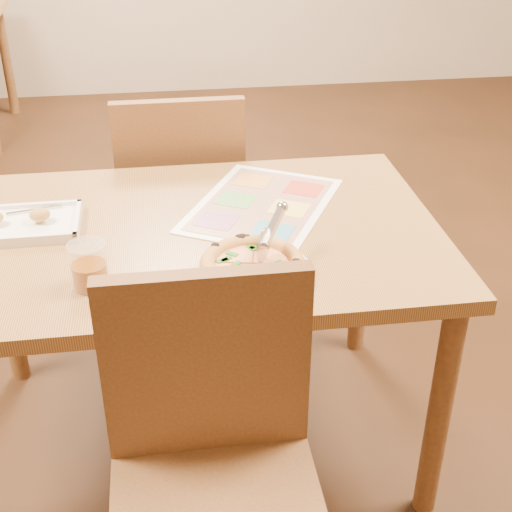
{
  "coord_description": "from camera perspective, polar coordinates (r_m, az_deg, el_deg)",
  "views": [
    {
      "loc": [
        -0.06,
        -1.64,
        1.6
      ],
      "look_at": [
        0.14,
        -0.24,
        0.77
      ],
      "focal_mm": 50.0,
      "sensor_mm": 36.0,
      "label": 1
    }
  ],
  "objects": [
    {
      "name": "dining_table",
      "position": [
        1.9,
        -5.19,
        -0.13
      ],
      "size": [
        1.3,
        0.85,
        0.72
      ],
      "color": "olive",
      "rests_on": "ground"
    },
    {
      "name": "chair_near",
      "position": [
        1.46,
        -3.51,
        -14.47
      ],
      "size": [
        0.42,
        0.42,
        0.47
      ],
      "color": "brown",
      "rests_on": "ground"
    },
    {
      "name": "chair_far",
      "position": [
        2.46,
        -6.01,
        5.56
      ],
      "size": [
        0.42,
        0.42,
        0.47
      ],
      "rotation": [
        0.0,
        0.0,
        3.14
      ],
      "color": "brown",
      "rests_on": "ground"
    },
    {
      "name": "plate",
      "position": [
        1.65,
        -0.0,
        -1.28
      ],
      "size": [
        0.33,
        0.33,
        0.01
      ],
      "primitive_type": "cylinder",
      "rotation": [
        0.0,
        0.0,
        0.29
      ],
      "color": "white",
      "rests_on": "dining_table"
    },
    {
      "name": "pizza",
      "position": [
        1.64,
        -0.29,
        -0.69
      ],
      "size": [
        0.24,
        0.24,
        0.04
      ],
      "rotation": [
        0.0,
        0.0,
        -0.19
      ],
      "color": "#E4984E",
      "rests_on": "plate"
    },
    {
      "name": "pizza_cutter",
      "position": [
        1.65,
        1.14,
        1.89
      ],
      "size": [
        0.09,
        0.15,
        0.09
      ],
      "rotation": [
        0.0,
        0.0,
        1.04
      ],
      "color": "silver",
      "rests_on": "pizza"
    },
    {
      "name": "appetizer_tray",
      "position": [
        1.94,
        -18.17,
        2.38
      ],
      "size": [
        0.29,
        0.2,
        0.06
      ],
      "rotation": [
        0.0,
        0.0,
        0.01
      ],
      "color": "white",
      "rests_on": "dining_table"
    },
    {
      "name": "glass_tumbler",
      "position": [
        1.63,
        -13.2,
        -0.98
      ],
      "size": [
        0.09,
        0.09,
        0.11
      ],
      "rotation": [
        0.0,
        0.0,
        -0.18
      ],
      "color": "#7E4009",
      "rests_on": "dining_table"
    },
    {
      "name": "menu",
      "position": [
        1.97,
        0.47,
        4.13
      ],
      "size": [
        0.52,
        0.58,
        0.0
      ],
      "primitive_type": "cube",
      "rotation": [
        0.0,
        0.0,
        -0.5
      ],
      "color": "white",
      "rests_on": "dining_table"
    }
  ]
}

